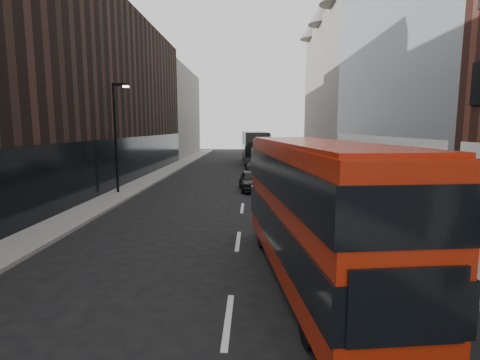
# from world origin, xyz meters

# --- Properties ---
(sidewalk_right) EXTENTS (3.00, 80.00, 0.15)m
(sidewalk_right) POSITION_xyz_m (7.50, 25.00, 0.07)
(sidewalk_right) COLOR slate
(sidewalk_right) RESTS_ON ground
(sidewalk_left) EXTENTS (2.00, 80.00, 0.15)m
(sidewalk_left) POSITION_xyz_m (-8.00, 25.00, 0.07)
(sidewalk_left) COLOR slate
(sidewalk_left) RESTS_ON ground
(building_modern_block) EXTENTS (5.03, 22.00, 20.00)m
(building_modern_block) POSITION_xyz_m (11.47, 21.00, 9.90)
(building_modern_block) COLOR gray
(building_modern_block) RESTS_ON ground
(building_victorian) EXTENTS (6.50, 24.00, 21.00)m
(building_victorian) POSITION_xyz_m (11.38, 44.00, 9.66)
(building_victorian) COLOR slate
(building_victorian) RESTS_ON ground
(building_left_mid) EXTENTS (5.00, 24.00, 14.00)m
(building_left_mid) POSITION_xyz_m (-11.50, 30.00, 7.00)
(building_left_mid) COLOR black
(building_left_mid) RESTS_ON ground
(building_left_far) EXTENTS (5.00, 20.00, 13.00)m
(building_left_far) POSITION_xyz_m (-11.50, 52.00, 6.50)
(building_left_far) COLOR slate
(building_left_far) RESTS_ON ground
(street_lamp) EXTENTS (1.06, 0.22, 7.00)m
(street_lamp) POSITION_xyz_m (-8.22, 18.00, 4.18)
(street_lamp) COLOR black
(street_lamp) RESTS_ON sidewalk_left
(red_bus) EXTENTS (3.55, 10.05, 3.99)m
(red_bus) POSITION_xyz_m (2.26, 4.27, 2.21)
(red_bus) COLOR #A01E09
(red_bus) RESTS_ON ground
(grey_bus) EXTENTS (3.47, 11.97, 3.82)m
(grey_bus) POSITION_xyz_m (0.80, 39.67, 2.05)
(grey_bus) COLOR black
(grey_bus) RESTS_ON ground
(car_a) EXTENTS (2.04, 4.24, 1.40)m
(car_a) POSITION_xyz_m (0.50, 20.00, 0.70)
(car_a) COLOR black
(car_a) RESTS_ON ground
(car_b) EXTENTS (2.25, 4.86, 1.54)m
(car_b) POSITION_xyz_m (1.30, 24.42, 0.77)
(car_b) COLOR gray
(car_b) RESTS_ON ground
(car_c) EXTENTS (2.74, 5.43, 1.51)m
(car_c) POSITION_xyz_m (1.15, 26.06, 0.76)
(car_c) COLOR black
(car_c) RESTS_ON ground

